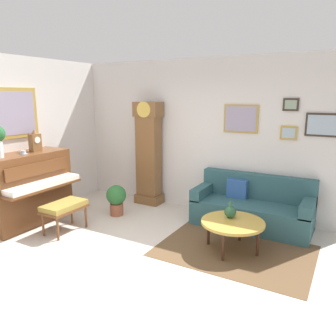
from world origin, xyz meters
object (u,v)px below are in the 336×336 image
Objects in this scene: potted_plant at (116,198)px; grandfather_clock at (149,156)px; piano_bench at (64,207)px; coffee_table at (233,223)px; mantel_clock at (35,141)px; teacup at (23,153)px; green_jug at (230,212)px; couch at (252,208)px; piano at (28,188)px.

grandfather_clock is at bearing 81.09° from potted_plant.
piano_bench reaches higher than coffee_table.
mantel_clock is at bearing -125.75° from grandfather_clock.
grandfather_clock reaches higher than teacup.
grandfather_clock is at bearing 150.88° from coffee_table.
green_jug is at bearing 14.96° from teacup.
mantel_clock is at bearing -143.49° from potted_plant.
potted_plant is (-2.29, 0.31, -0.08)m from coffee_table.
couch is 2.39m from potted_plant.
coffee_table is at bearing -7.81° from potted_plant.
potted_plant reaches higher than piano_bench.
grandfather_clock reaches higher than piano_bench.
piano_bench is at bearing -162.09° from green_jug.
piano is at bearing -178.81° from piano_bench.
mantel_clock reaches higher than couch.
green_jug is (2.07, -1.09, -0.44)m from grandfather_clock.
piano_bench is at bearing -164.94° from coffee_table.
grandfather_clock reaches higher than couch.
grandfather_clock is 1.07× the size of couch.
couch reaches higher than coffee_table.
piano_bench is at bearing -104.16° from potted_plant.
coffee_table is at bearing -29.12° from grandfather_clock.
potted_plant reaches higher than coffee_table.
green_jug is at bearing 17.91° from piano_bench.
piano is 1.64× the size of coffee_table.
mantel_clock is at bearing 98.40° from teacup.
piano_bench is at bearing 5.07° from teacup.
piano is 0.71× the size of grandfather_clock.
green_jug is (3.24, 0.86, -0.71)m from teacup.
mantel_clock is at bearing -171.95° from coffee_table.
green_jug is at bearing -5.23° from potted_plant.
teacup is (0.04, -0.28, -0.15)m from mantel_clock.
piano reaches higher than piano_bench.
piano_bench is 1.84× the size of mantel_clock.
piano is at bearing -152.71° from couch.
couch is 3.39× the size of potted_plant.
teacup is at bearing -174.93° from piano_bench.
mantel_clock reaches higher than coffee_table.
green_jug is at bearing 13.92° from piano.
piano is 12.41× the size of teacup.
couch is (2.54, 1.71, -0.09)m from piano_bench.
grandfather_clock is at bearing 57.57° from piano.
teacup reaches higher than piano.
coffee_table is 7.59× the size of teacup.
couch is 7.92× the size of green_jug.
piano is 0.84m from piano_bench.
mantel_clock is 3.28× the size of teacup.
green_jug is (3.28, 0.59, -0.86)m from mantel_clock.
piano_bench is (0.82, 0.02, -0.20)m from piano.
potted_plant is (1.07, 1.02, -0.29)m from piano.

